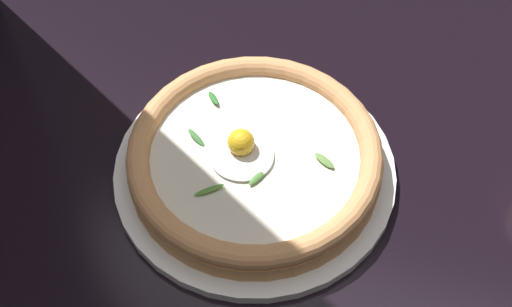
% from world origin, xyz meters
% --- Properties ---
extents(ground_plane, '(2.40, 2.40, 0.03)m').
position_xyz_m(ground_plane, '(0.00, 0.00, -0.01)').
color(ground_plane, black).
rests_on(ground_plane, ground).
extents(pizza_plate, '(0.30, 0.30, 0.01)m').
position_xyz_m(pizza_plate, '(-0.04, 0.00, 0.01)').
color(pizza_plate, white).
rests_on(pizza_plate, ground).
extents(pizza, '(0.26, 0.26, 0.05)m').
position_xyz_m(pizza, '(-0.04, 0.00, 0.03)').
color(pizza, tan).
rests_on(pizza, pizza_plate).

